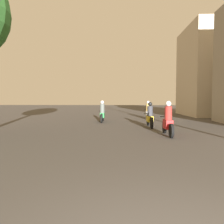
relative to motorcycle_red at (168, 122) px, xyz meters
The scene contains 5 objects.
motorcycle_red is the anchor object (origin of this frame).
motorcycle_yellow 2.99m from the motorcycle_red, 97.34° to the left, with size 0.60×2.14×1.47m.
motorcycle_green 6.66m from the motorcycle_red, 120.26° to the left, with size 0.60×2.09×1.53m.
motorcycle_white 8.10m from the motorcycle_red, 88.63° to the left, with size 0.60×1.92×1.49m.
building_right_far 14.94m from the motorcycle_red, 60.18° to the left, with size 5.44×6.89×8.72m.
Camera 1 is at (-0.63, -1.62, 1.61)m, focal length 35.00 mm.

